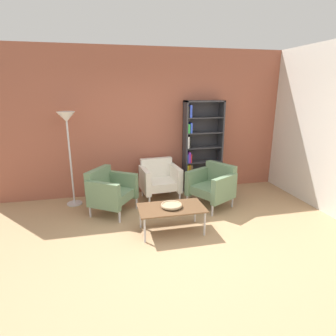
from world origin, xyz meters
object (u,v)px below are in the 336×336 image
(decorative_bowl, at_px, (172,205))
(armchair_near_window, at_px, (213,185))
(bookshelf_tall, at_px, (200,148))
(coffee_table_low, at_px, (172,209))
(armchair_by_bookshelf, at_px, (159,179))
(floor_lamp_torchiere, at_px, (67,128))
(armchair_spare_guest, at_px, (110,190))

(decorative_bowl, bearing_deg, armchair_near_window, 39.18)
(bookshelf_tall, height_order, armchair_near_window, bookshelf_tall)
(coffee_table_low, bearing_deg, armchair_by_bookshelf, 86.60)
(armchair_by_bookshelf, height_order, floor_lamp_torchiere, floor_lamp_torchiere)
(armchair_near_window, bearing_deg, coffee_table_low, -80.00)
(armchair_near_window, height_order, armchair_by_bookshelf, same)
(armchair_near_window, relative_size, armchair_by_bookshelf, 1.19)
(decorative_bowl, height_order, armchair_spare_guest, armchair_spare_guest)
(bookshelf_tall, relative_size, armchair_spare_guest, 2.01)
(coffee_table_low, bearing_deg, bookshelf_tall, 58.81)
(coffee_table_low, bearing_deg, decorative_bowl, 88.66)
(coffee_table_low, relative_size, armchair_by_bookshelf, 1.28)
(coffee_table_low, height_order, armchair_by_bookshelf, armchair_by_bookshelf)
(bookshelf_tall, relative_size, armchair_by_bookshelf, 2.44)
(armchair_spare_guest, xyz_separation_m, armchair_by_bookshelf, (0.97, 0.44, 0.00))
(armchair_spare_guest, height_order, floor_lamp_torchiere, floor_lamp_torchiere)
(bookshelf_tall, xyz_separation_m, decorative_bowl, (-1.00, -1.66, -0.49))
(armchair_near_window, bearing_deg, decorative_bowl, -80.00)
(bookshelf_tall, xyz_separation_m, armchair_by_bookshelf, (-0.92, -0.29, -0.51))
(floor_lamp_torchiere, bearing_deg, bookshelf_tall, 4.74)
(coffee_table_low, xyz_separation_m, armchair_spare_guest, (-0.89, 0.92, 0.05))
(decorative_bowl, relative_size, floor_lamp_torchiere, 0.18)
(armchair_spare_guest, bearing_deg, decorative_bowl, -101.81)
(coffee_table_low, height_order, floor_lamp_torchiere, floor_lamp_torchiere)
(bookshelf_tall, bearing_deg, floor_lamp_torchiere, -175.26)
(decorative_bowl, xyz_separation_m, armchair_spare_guest, (-0.89, 0.92, -0.02))
(coffee_table_low, distance_m, armchair_near_window, 1.26)
(armchair_spare_guest, distance_m, floor_lamp_torchiere, 1.34)
(decorative_bowl, distance_m, armchair_near_window, 1.26)
(bookshelf_tall, xyz_separation_m, floor_lamp_torchiere, (-2.56, -0.21, 0.52))
(floor_lamp_torchiere, bearing_deg, decorative_bowl, -42.76)
(armchair_spare_guest, bearing_deg, coffee_table_low, -101.81)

